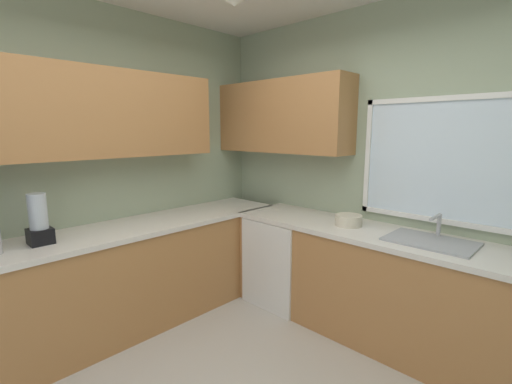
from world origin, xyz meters
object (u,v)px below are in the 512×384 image
object	(u,v)px
dishwasher	(285,259)
blender_appliance	(39,221)
bowl	(349,220)
sink_assembly	(431,241)

from	to	relation	value
dishwasher	blender_appliance	world-z (taller)	blender_appliance
bowl	blender_appliance	size ratio (longest dim) A/B	0.62
sink_assembly	blender_appliance	world-z (taller)	blender_appliance
dishwasher	sink_assembly	distance (m)	1.39
sink_assembly	blender_appliance	distance (m)	2.77
dishwasher	sink_assembly	size ratio (longest dim) A/B	1.44
blender_appliance	dishwasher	bearing A→B (deg)	70.95
sink_assembly	blender_appliance	bearing A→B (deg)	-135.24
dishwasher	bowl	world-z (taller)	bowl
bowl	dishwasher	bearing A→B (deg)	-177.37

